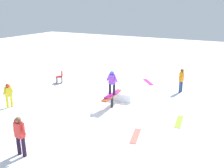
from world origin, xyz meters
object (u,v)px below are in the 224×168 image
(bystander_orange, at_px, (181,79))
(loose_snowboard_magenta, at_px, (148,82))
(rail_feature, at_px, (112,97))
(loose_snowboard_lime, at_px, (179,122))
(loose_snowboard_coral, at_px, (135,136))
(bystander_yellow, at_px, (8,94))
(folding_chair, at_px, (60,77))
(main_rider_on_rail, at_px, (112,83))
(bystander_red, at_px, (20,134))

(bystander_orange, xyz_separation_m, loose_snowboard_magenta, (-1.09, -2.55, -0.85))
(rail_feature, relative_size, loose_snowboard_lime, 1.43)
(rail_feature, relative_size, loose_snowboard_coral, 1.52)
(rail_feature, height_order, loose_snowboard_magenta, rail_feature)
(loose_snowboard_magenta, bearing_deg, rail_feature, 138.73)
(bystander_yellow, xyz_separation_m, folding_chair, (-4.78, -0.42, -0.33))
(bystander_orange, xyz_separation_m, folding_chair, (1.98, -8.04, -0.45))
(rail_feature, relative_size, bystander_orange, 1.30)
(main_rider_on_rail, distance_m, bystander_red, 5.63)
(bystander_red, bearing_deg, loose_snowboard_magenta, 87.01)
(bystander_red, bearing_deg, rail_feature, 83.75)
(rail_feature, bearing_deg, loose_snowboard_lime, 85.93)
(folding_chair, bearing_deg, loose_snowboard_lime, 46.77)
(bystander_red, distance_m, loose_snowboard_lime, 7.11)
(bystander_orange, bearing_deg, loose_snowboard_coral, -176.73)
(rail_feature, height_order, loose_snowboard_coral, rail_feature)
(main_rider_on_rail, height_order, loose_snowboard_lime, main_rider_on_rail)
(main_rider_on_rail, xyz_separation_m, bystander_yellow, (2.56, -4.91, -0.62))
(loose_snowboard_coral, bearing_deg, bystander_orange, 164.77)
(bystander_yellow, distance_m, bystander_red, 5.06)
(bystander_yellow, relative_size, loose_snowboard_lime, 0.95)
(main_rider_on_rail, distance_m, bystander_orange, 5.02)
(loose_snowboard_magenta, height_order, loose_snowboard_lime, same)
(rail_feature, xyz_separation_m, loose_snowboard_magenta, (-5.29, 0.16, -0.59))
(loose_snowboard_coral, bearing_deg, folding_chair, -132.47)
(bystander_red, relative_size, bystander_orange, 1.00)
(main_rider_on_rail, bearing_deg, loose_snowboard_lime, 90.78)
(main_rider_on_rail, distance_m, bystander_yellow, 5.57)
(loose_snowboard_lime, relative_size, loose_snowboard_coral, 1.06)
(bystander_red, distance_m, loose_snowboard_coral, 4.61)
(loose_snowboard_magenta, bearing_deg, bystander_yellow, 107.59)
(loose_snowboard_magenta, bearing_deg, bystander_orange, -152.73)
(main_rider_on_rail, bearing_deg, bystander_yellow, -60.21)
(bystander_yellow, distance_m, loose_snowboard_coral, 7.29)
(rail_feature, xyz_separation_m, loose_snowboard_coral, (2.30, 2.33, -0.59))
(bystander_red, xyz_separation_m, bystander_orange, (-9.74, 3.53, -0.00))
(bystander_red, xyz_separation_m, loose_snowboard_lime, (-5.45, 4.47, -0.85))
(main_rider_on_rail, bearing_deg, bystander_orange, 149.43)
(bystander_orange, height_order, loose_snowboard_magenta, bystander_orange)
(loose_snowboard_magenta, xyz_separation_m, folding_chair, (3.07, -5.49, 0.40))
(bystander_yellow, xyz_separation_m, loose_snowboard_magenta, (-7.85, 5.07, -0.73))
(main_rider_on_rail, distance_m, loose_snowboard_magenta, 5.46)
(bystander_red, relative_size, folding_chair, 1.75)
(loose_snowboard_lime, distance_m, loose_snowboard_coral, 2.57)
(bystander_red, bearing_deg, bystander_orange, 72.28)
(main_rider_on_rail, xyz_separation_m, bystander_red, (5.55, -0.82, -0.50))
(rail_feature, distance_m, loose_snowboard_lime, 3.70)
(loose_snowboard_magenta, relative_size, loose_snowboard_lime, 1.11)
(loose_snowboard_magenta, distance_m, loose_snowboard_lime, 6.41)
(loose_snowboard_lime, bearing_deg, main_rider_on_rail, -98.12)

